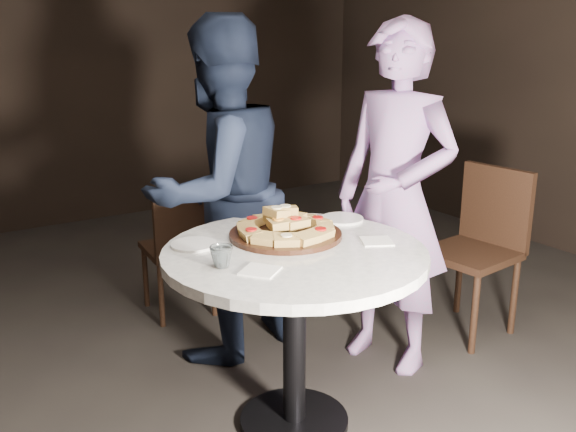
{
  "coord_description": "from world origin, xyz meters",
  "views": [
    {
      "loc": [
        -1.4,
        -2.19,
        1.68
      ],
      "look_at": [
        -0.04,
        -0.1,
        0.94
      ],
      "focal_mm": 40.0,
      "sensor_mm": 36.0,
      "label": 1
    }
  ],
  "objects_px": {
    "chair_right": "(481,238)",
    "diner_navy": "(219,193)",
    "chair_far": "(182,242)",
    "table": "(295,284)",
    "water_glass": "(221,257)",
    "serving_board": "(286,235)",
    "focaccia_pile": "(285,224)",
    "diner_teal": "(395,199)"
  },
  "relations": [
    {
      "from": "chair_right",
      "to": "diner_navy",
      "type": "xyz_separation_m",
      "value": [
        -1.35,
        0.55,
        0.34
      ]
    },
    {
      "from": "chair_far",
      "to": "diner_navy",
      "type": "bearing_deg",
      "value": 95.96
    },
    {
      "from": "table",
      "to": "chair_far",
      "type": "height_order",
      "value": "same"
    },
    {
      "from": "water_glass",
      "to": "diner_navy",
      "type": "bearing_deg",
      "value": 63.33
    },
    {
      "from": "serving_board",
      "to": "diner_navy",
      "type": "relative_size",
      "value": 0.28
    },
    {
      "from": "table",
      "to": "water_glass",
      "type": "height_order",
      "value": "water_glass"
    },
    {
      "from": "focaccia_pile",
      "to": "water_glass",
      "type": "bearing_deg",
      "value": -156.11
    },
    {
      "from": "water_glass",
      "to": "chair_right",
      "type": "height_order",
      "value": "chair_right"
    },
    {
      "from": "focaccia_pile",
      "to": "chair_right",
      "type": "distance_m",
      "value": 1.4
    },
    {
      "from": "focaccia_pile",
      "to": "chair_right",
      "type": "bearing_deg",
      "value": 3.01
    },
    {
      "from": "table",
      "to": "focaccia_pile",
      "type": "bearing_deg",
      "value": 70.5
    },
    {
      "from": "serving_board",
      "to": "diner_teal",
      "type": "distance_m",
      "value": 0.69
    },
    {
      "from": "serving_board",
      "to": "diner_teal",
      "type": "xyz_separation_m",
      "value": [
        0.68,
        0.06,
        0.04
      ]
    },
    {
      "from": "chair_far",
      "to": "chair_right",
      "type": "distance_m",
      "value": 1.72
    },
    {
      "from": "table",
      "to": "focaccia_pile",
      "type": "relative_size",
      "value": 2.55
    },
    {
      "from": "water_glass",
      "to": "diner_navy",
      "type": "xyz_separation_m",
      "value": [
        0.4,
        0.8,
        0.02
      ]
    },
    {
      "from": "table",
      "to": "diner_navy",
      "type": "bearing_deg",
      "value": 85.45
    },
    {
      "from": "serving_board",
      "to": "water_glass",
      "type": "xyz_separation_m",
      "value": [
        -0.4,
        -0.17,
        0.03
      ]
    },
    {
      "from": "table",
      "to": "serving_board",
      "type": "xyz_separation_m",
      "value": [
        0.06,
        0.16,
        0.16
      ]
    },
    {
      "from": "focaccia_pile",
      "to": "table",
      "type": "bearing_deg",
      "value": -109.5
    },
    {
      "from": "water_glass",
      "to": "table",
      "type": "bearing_deg",
      "value": 2.25
    },
    {
      "from": "chair_far",
      "to": "diner_teal",
      "type": "bearing_deg",
      "value": 127.89
    },
    {
      "from": "water_glass",
      "to": "chair_far",
      "type": "height_order",
      "value": "water_glass"
    },
    {
      "from": "water_glass",
      "to": "chair_right",
      "type": "distance_m",
      "value": 1.8
    },
    {
      "from": "serving_board",
      "to": "table",
      "type": "bearing_deg",
      "value": -110.02
    },
    {
      "from": "water_glass",
      "to": "chair_right",
      "type": "xyz_separation_m",
      "value": [
        1.75,
        0.25,
        -0.31
      ]
    },
    {
      "from": "focaccia_pile",
      "to": "diner_navy",
      "type": "height_order",
      "value": "diner_navy"
    },
    {
      "from": "water_glass",
      "to": "diner_teal",
      "type": "height_order",
      "value": "diner_teal"
    },
    {
      "from": "focaccia_pile",
      "to": "chair_far",
      "type": "xyz_separation_m",
      "value": [
        -0.0,
        1.12,
        -0.4
      ]
    },
    {
      "from": "serving_board",
      "to": "chair_far",
      "type": "distance_m",
      "value": 1.18
    },
    {
      "from": "table",
      "to": "water_glass",
      "type": "xyz_separation_m",
      "value": [
        -0.34,
        -0.01,
        0.19
      ]
    },
    {
      "from": "serving_board",
      "to": "chair_right",
      "type": "bearing_deg",
      "value": 3.14
    },
    {
      "from": "serving_board",
      "to": "chair_right",
      "type": "height_order",
      "value": "chair_right"
    },
    {
      "from": "water_glass",
      "to": "chair_far",
      "type": "distance_m",
      "value": 1.41
    },
    {
      "from": "water_glass",
      "to": "diner_teal",
      "type": "distance_m",
      "value": 1.1
    },
    {
      "from": "table",
      "to": "focaccia_pile",
      "type": "distance_m",
      "value": 0.27
    },
    {
      "from": "diner_teal",
      "to": "diner_navy",
      "type": "bearing_deg",
      "value": -147.61
    },
    {
      "from": "table",
      "to": "serving_board",
      "type": "distance_m",
      "value": 0.23
    },
    {
      "from": "chair_right",
      "to": "table",
      "type": "bearing_deg",
      "value": -86.9
    },
    {
      "from": "chair_far",
      "to": "diner_navy",
      "type": "xyz_separation_m",
      "value": [
        0.01,
        -0.5,
        0.41
      ]
    },
    {
      "from": "diner_navy",
      "to": "serving_board",
      "type": "bearing_deg",
      "value": 76.57
    },
    {
      "from": "diner_navy",
      "to": "chair_right",
      "type": "bearing_deg",
      "value": 144.76
    }
  ]
}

